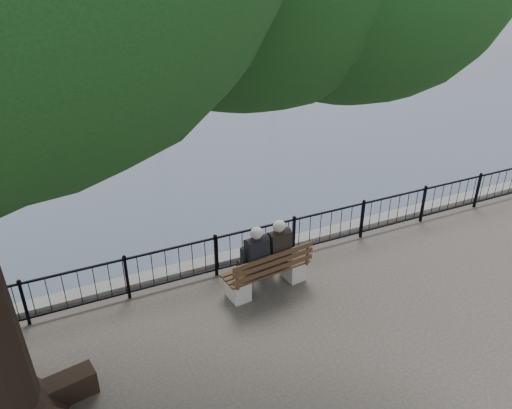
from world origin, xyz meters
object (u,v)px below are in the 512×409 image
bench (268,275)px  person_left (253,261)px  person_right (274,254)px  lion_monument (75,11)px

bench → person_left: bearing=165.8°
bench → person_left: 0.51m
bench → person_left: person_left is taller
person_left → person_right: size_ratio=1.00×
person_left → lion_monument: (2.48, 48.32, 0.31)m
person_left → person_right: bearing=6.3°
bench → person_left: (-0.31, 0.08, 0.40)m
person_left → person_right: 0.55m
person_right → lion_monument: (1.94, 48.26, 0.31)m
bench → person_right: size_ratio=1.23×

